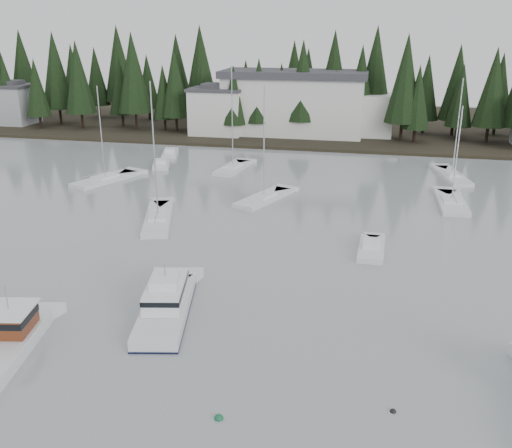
{
  "coord_description": "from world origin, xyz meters",
  "views": [
    {
      "loc": [
        10.21,
        -18.02,
        18.96
      ],
      "look_at": [
        0.17,
        27.64,
        2.5
      ],
      "focal_mm": 40.0,
      "sensor_mm": 36.0,
      "label": 1
    }
  ],
  "objects_px": {
    "house_far_west": "(12,103)",
    "runabout_4": "(161,165)",
    "sailboat_2": "(452,177)",
    "cabin_cruiser_center": "(166,306)",
    "sailboat_4": "(158,220)",
    "sailboat_0": "(105,181)",
    "runabout_3": "(170,154)",
    "house_west": "(218,110)",
    "lobster_boat_brown": "(1,347)",
    "sailboat_3": "(264,200)",
    "sailboat_1": "(233,169)",
    "runabout_1": "(371,250)",
    "sailboat_6": "(451,204)",
    "harbor_inn": "(306,104)"
  },
  "relations": [
    {
      "from": "cabin_cruiser_center",
      "to": "sailboat_1",
      "type": "distance_m",
      "value": 41.35
    },
    {
      "from": "sailboat_2",
      "to": "sailboat_4",
      "type": "xyz_separation_m",
      "value": [
        -31.0,
        -24.34,
        0.0
      ]
    },
    {
      "from": "sailboat_0",
      "to": "sailboat_4",
      "type": "distance_m",
      "value": 17.98
    },
    {
      "from": "lobster_boat_brown",
      "to": "sailboat_3",
      "type": "distance_m",
      "value": 35.91
    },
    {
      "from": "lobster_boat_brown",
      "to": "runabout_3",
      "type": "relative_size",
      "value": 1.6
    },
    {
      "from": "sailboat_3",
      "to": "runabout_4",
      "type": "xyz_separation_m",
      "value": [
        -17.42,
        12.89,
        0.06
      ]
    },
    {
      "from": "sailboat_1",
      "to": "sailboat_6",
      "type": "bearing_deg",
      "value": -103.11
    },
    {
      "from": "sailboat_0",
      "to": "sailboat_3",
      "type": "relative_size",
      "value": 0.93
    },
    {
      "from": "house_far_west",
      "to": "sailboat_2",
      "type": "bearing_deg",
      "value": -16.22
    },
    {
      "from": "lobster_boat_brown",
      "to": "sailboat_1",
      "type": "bearing_deg",
      "value": -13.45
    },
    {
      "from": "sailboat_3",
      "to": "runabout_1",
      "type": "relative_size",
      "value": 2.22
    },
    {
      "from": "sailboat_3",
      "to": "runabout_1",
      "type": "distance_m",
      "value": 18.02
    },
    {
      "from": "sailboat_0",
      "to": "sailboat_6",
      "type": "distance_m",
      "value": 42.11
    },
    {
      "from": "sailboat_1",
      "to": "runabout_4",
      "type": "height_order",
      "value": "sailboat_1"
    },
    {
      "from": "house_west",
      "to": "runabout_3",
      "type": "height_order",
      "value": "house_west"
    },
    {
      "from": "house_far_west",
      "to": "runabout_1",
      "type": "height_order",
      "value": "house_far_west"
    },
    {
      "from": "runabout_3",
      "to": "runabout_4",
      "type": "relative_size",
      "value": 1.05
    },
    {
      "from": "sailboat_1",
      "to": "runabout_4",
      "type": "distance_m",
      "value": 10.38
    },
    {
      "from": "house_west",
      "to": "runabout_4",
      "type": "height_order",
      "value": "house_west"
    },
    {
      "from": "house_far_west",
      "to": "sailboat_1",
      "type": "height_order",
      "value": "sailboat_1"
    },
    {
      "from": "runabout_4",
      "to": "sailboat_0",
      "type": "bearing_deg",
      "value": 137.68
    },
    {
      "from": "cabin_cruiser_center",
      "to": "sailboat_4",
      "type": "relative_size",
      "value": 0.71
    },
    {
      "from": "house_far_west",
      "to": "sailboat_4",
      "type": "height_order",
      "value": "sailboat_4"
    },
    {
      "from": "house_far_west",
      "to": "runabout_4",
      "type": "bearing_deg",
      "value": -32.19
    },
    {
      "from": "sailboat_1",
      "to": "harbor_inn",
      "type": "bearing_deg",
      "value": -6.33
    },
    {
      "from": "cabin_cruiser_center",
      "to": "harbor_inn",
      "type": "bearing_deg",
      "value": -12.1
    },
    {
      "from": "lobster_boat_brown",
      "to": "sailboat_3",
      "type": "xyz_separation_m",
      "value": [
        9.05,
        34.75,
        -0.44
      ]
    },
    {
      "from": "house_far_west",
      "to": "sailboat_2",
      "type": "height_order",
      "value": "sailboat_2"
    },
    {
      "from": "house_far_west",
      "to": "sailboat_3",
      "type": "relative_size",
      "value": 0.64
    },
    {
      "from": "sailboat_2",
      "to": "cabin_cruiser_center",
      "type": "bearing_deg",
      "value": 140.08
    },
    {
      "from": "runabout_4",
      "to": "sailboat_1",
      "type": "bearing_deg",
      "value": -107.15
    },
    {
      "from": "house_far_west",
      "to": "runabout_4",
      "type": "height_order",
      "value": "house_far_west"
    },
    {
      "from": "house_far_west",
      "to": "sailboat_4",
      "type": "distance_m",
      "value": 68.16
    },
    {
      "from": "sailboat_0",
      "to": "sailboat_4",
      "type": "relative_size",
      "value": 0.86
    },
    {
      "from": "runabout_4",
      "to": "harbor_inn",
      "type": "bearing_deg",
      "value": -50.49
    },
    {
      "from": "lobster_boat_brown",
      "to": "sailboat_4",
      "type": "bearing_deg",
      "value": -10.98
    },
    {
      "from": "harbor_inn",
      "to": "lobster_boat_brown",
      "type": "height_order",
      "value": "harbor_inn"
    },
    {
      "from": "house_west",
      "to": "house_far_west",
      "type": "relative_size",
      "value": 1.13
    },
    {
      "from": "house_far_west",
      "to": "runabout_3",
      "type": "height_order",
      "value": "house_far_west"
    },
    {
      "from": "sailboat_2",
      "to": "sailboat_1",
      "type": "bearing_deg",
      "value": 82.23
    },
    {
      "from": "sailboat_6",
      "to": "runabout_1",
      "type": "xyz_separation_m",
      "value": [
        -8.28,
        -16.0,
        0.08
      ]
    },
    {
      "from": "house_west",
      "to": "sailboat_2",
      "type": "distance_m",
      "value": 43.46
    },
    {
      "from": "house_far_west",
      "to": "runabout_4",
      "type": "distance_m",
      "value": 47.85
    },
    {
      "from": "house_west",
      "to": "cabin_cruiser_center",
      "type": "height_order",
      "value": "house_west"
    },
    {
      "from": "sailboat_6",
      "to": "runabout_1",
      "type": "bearing_deg",
      "value": 150.82
    },
    {
      "from": "sailboat_0",
      "to": "runabout_1",
      "type": "distance_m",
      "value": 37.81
    },
    {
      "from": "house_far_west",
      "to": "runabout_4",
      "type": "xyz_separation_m",
      "value": [
        40.33,
        -25.39,
        -4.27
      ]
    },
    {
      "from": "sailboat_0",
      "to": "runabout_4",
      "type": "height_order",
      "value": "sailboat_0"
    },
    {
      "from": "sailboat_0",
      "to": "runabout_3",
      "type": "relative_size",
      "value": 2.08
    },
    {
      "from": "sailboat_1",
      "to": "runabout_1",
      "type": "relative_size",
      "value": 2.39
    }
  ]
}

